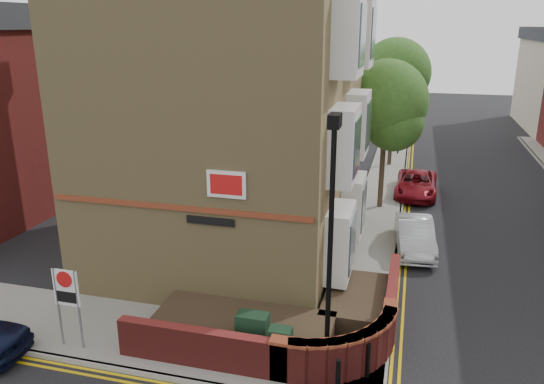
{
  "coord_description": "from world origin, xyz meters",
  "views": [
    {
      "loc": [
        3.18,
        -9.81,
        8.21
      ],
      "look_at": [
        -0.51,
        4.0,
        3.67
      ],
      "focal_mm": 35.0,
      "sensor_mm": 36.0,
      "label": 1
    }
  ],
  "objects_px": {
    "zone_sign": "(67,294)",
    "utility_cabinet_large": "(253,335)",
    "lamppost": "(330,249)",
    "silver_car_near": "(415,236)"
  },
  "relations": [
    {
      "from": "lamppost",
      "to": "utility_cabinet_large",
      "type": "xyz_separation_m",
      "value": [
        -1.9,
        0.1,
        -2.62
      ]
    },
    {
      "from": "lamppost",
      "to": "silver_car_near",
      "type": "distance_m",
      "value": 8.91
    },
    {
      "from": "lamppost",
      "to": "zone_sign",
      "type": "distance_m",
      "value": 6.85
    },
    {
      "from": "zone_sign",
      "to": "utility_cabinet_large",
      "type": "bearing_deg",
      "value": 9.69
    },
    {
      "from": "lamppost",
      "to": "utility_cabinet_large",
      "type": "distance_m",
      "value": 3.24
    },
    {
      "from": "utility_cabinet_large",
      "to": "silver_car_near",
      "type": "relative_size",
      "value": 0.32
    },
    {
      "from": "utility_cabinet_large",
      "to": "zone_sign",
      "type": "relative_size",
      "value": 0.55
    },
    {
      "from": "utility_cabinet_large",
      "to": "zone_sign",
      "type": "distance_m",
      "value": 4.86
    },
    {
      "from": "silver_car_near",
      "to": "zone_sign",
      "type": "bearing_deg",
      "value": -139.58
    },
    {
      "from": "zone_sign",
      "to": "silver_car_near",
      "type": "relative_size",
      "value": 0.59
    }
  ]
}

